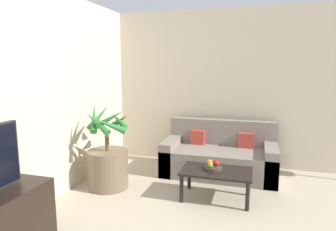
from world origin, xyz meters
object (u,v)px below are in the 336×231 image
orange_fruit (210,162)px  apple_green (210,165)px  sofa_loveseat (219,157)px  coffee_table (216,174)px  potted_palm (108,162)px  apple_red (216,163)px  fruit_bowl (213,168)px

orange_fruit → apple_green: bearing=-75.8°
sofa_loveseat → coffee_table: sofa_loveseat is taller
potted_palm → coffee_table: size_ratio=1.34×
potted_palm → apple_red: potted_palm is taller
potted_palm → sofa_loveseat: bearing=34.5°
potted_palm → apple_red: size_ratio=15.74×
potted_palm → sofa_loveseat: 1.79m
potted_palm → sofa_loveseat: (1.47, 1.01, -0.10)m
apple_green → fruit_bowl: bearing=59.2°
potted_palm → fruit_bowl: potted_palm is taller
potted_palm → coffee_table: bearing=2.0°
apple_red → apple_green: (-0.06, -0.09, -0.01)m
apple_green → potted_palm: bearing=-179.2°
coffee_table → orange_fruit: size_ratio=11.52×
potted_palm → fruit_bowl: size_ratio=5.41×
potted_palm → fruit_bowl: 1.50m
fruit_bowl → apple_red: size_ratio=2.91×
sofa_loveseat → apple_red: bearing=-86.0°
potted_palm → sofa_loveseat: size_ratio=0.69×
potted_palm → fruit_bowl: bearing=2.7°
sofa_loveseat → orange_fruit: bearing=-91.4°
fruit_bowl → apple_red: apple_red is taller
coffee_table → apple_green: bearing=-156.2°
coffee_table → fruit_bowl: bearing=159.2°
sofa_loveseat → orange_fruit: size_ratio=22.40×
fruit_bowl → potted_palm: bearing=-177.3°
sofa_loveseat → apple_red: sofa_loveseat is taller
sofa_loveseat → fruit_bowl: 0.95m
coffee_table → apple_green: size_ratio=13.90×
sofa_loveseat → orange_fruit: 0.92m
potted_palm → orange_fruit: bearing=4.2°
sofa_loveseat → apple_green: 1.01m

